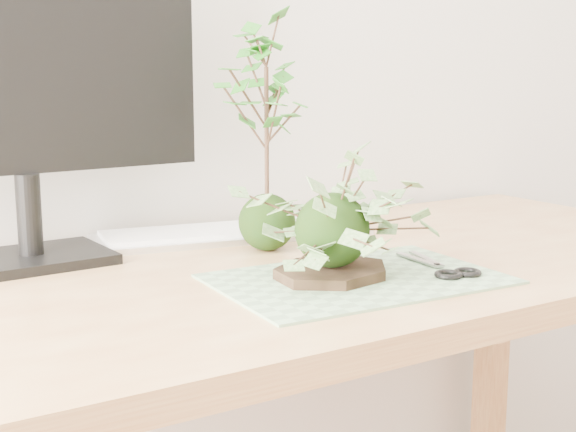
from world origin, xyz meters
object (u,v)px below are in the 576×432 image
Objects in this scene: keyboard at (232,233)px; monitor at (19,73)px; maple_kokedama at (266,82)px; desk at (304,317)px; ivy_kokedama at (333,195)px.

monitor is at bearing -169.55° from keyboard.
maple_kokedama is 0.39m from monitor.
desk is 0.39m from maple_kokedama.
monitor reaches higher than desk.
keyboard is (-0.00, 0.24, 0.10)m from desk.
monitor is at bearing 135.84° from ivy_kokedama.
monitor reaches higher than keyboard.
desk is at bearing 80.65° from ivy_kokedama.
desk is 0.58m from monitor.
keyboard reaches higher than desk.
maple_kokedama is (0.02, 0.22, 0.16)m from ivy_kokedama.
ivy_kokedama is 0.27m from maple_kokedama.
monitor reaches higher than maple_kokedama.
ivy_kokedama is 0.75× the size of keyboard.
desk is at bearing -36.27° from monitor.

